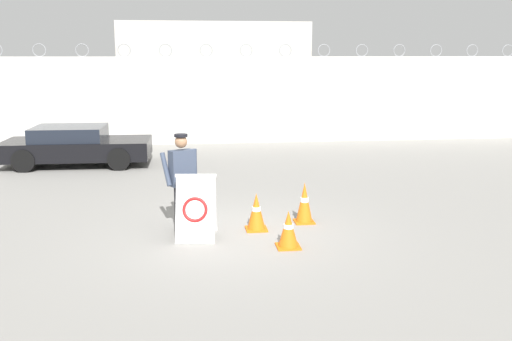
{
  "coord_description": "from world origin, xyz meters",
  "views": [
    {
      "loc": [
        -0.83,
        -10.14,
        3.27
      ],
      "look_at": [
        0.6,
        1.24,
        0.93
      ],
      "focal_mm": 40.0,
      "sensor_mm": 36.0,
      "label": 1
    }
  ],
  "objects_px": {
    "security_guard": "(182,176)",
    "barricade_sign": "(196,207)",
    "traffic_cone_near": "(288,229)",
    "traffic_cone_far": "(304,203)",
    "traffic_cone_mid": "(256,212)",
    "parked_car_front_coupe": "(76,145)"
  },
  "relations": [
    {
      "from": "security_guard",
      "to": "barricade_sign",
      "type": "bearing_deg",
      "value": 85.77
    },
    {
      "from": "traffic_cone_near",
      "to": "barricade_sign",
      "type": "bearing_deg",
      "value": 155.88
    },
    {
      "from": "security_guard",
      "to": "traffic_cone_far",
      "type": "bearing_deg",
      "value": 156.12
    },
    {
      "from": "traffic_cone_far",
      "to": "traffic_cone_mid",
      "type": "bearing_deg",
      "value": -160.0
    },
    {
      "from": "traffic_cone_far",
      "to": "parked_car_front_coupe",
      "type": "xyz_separation_m",
      "value": [
        -5.56,
        6.7,
        0.2
      ]
    },
    {
      "from": "traffic_cone_near",
      "to": "traffic_cone_far",
      "type": "xyz_separation_m",
      "value": [
        0.58,
        1.43,
        0.08
      ]
    },
    {
      "from": "security_guard",
      "to": "traffic_cone_far",
      "type": "relative_size",
      "value": 2.27
    },
    {
      "from": "security_guard",
      "to": "traffic_cone_near",
      "type": "xyz_separation_m",
      "value": [
        1.8,
        -1.25,
        -0.71
      ]
    },
    {
      "from": "barricade_sign",
      "to": "security_guard",
      "type": "bearing_deg",
      "value": 121.06
    },
    {
      "from": "parked_car_front_coupe",
      "to": "security_guard",
      "type": "bearing_deg",
      "value": -64.01
    },
    {
      "from": "traffic_cone_mid",
      "to": "traffic_cone_far",
      "type": "height_order",
      "value": "traffic_cone_far"
    },
    {
      "from": "traffic_cone_near",
      "to": "parked_car_front_coupe",
      "type": "xyz_separation_m",
      "value": [
        -4.98,
        8.13,
        0.28
      ]
    },
    {
      "from": "traffic_cone_far",
      "to": "barricade_sign",
      "type": "bearing_deg",
      "value": -161.12
    },
    {
      "from": "traffic_cone_near",
      "to": "parked_car_front_coupe",
      "type": "distance_m",
      "value": 9.54
    },
    {
      "from": "barricade_sign",
      "to": "traffic_cone_near",
      "type": "distance_m",
      "value": 1.73
    },
    {
      "from": "traffic_cone_near",
      "to": "parked_car_front_coupe",
      "type": "bearing_deg",
      "value": 121.51
    },
    {
      "from": "security_guard",
      "to": "parked_car_front_coupe",
      "type": "distance_m",
      "value": 7.59
    },
    {
      "from": "traffic_cone_far",
      "to": "security_guard",
      "type": "bearing_deg",
      "value": -175.63
    },
    {
      "from": "traffic_cone_mid",
      "to": "parked_car_front_coupe",
      "type": "height_order",
      "value": "parked_car_front_coupe"
    },
    {
      "from": "security_guard",
      "to": "traffic_cone_mid",
      "type": "xyz_separation_m",
      "value": [
        1.38,
        -0.18,
        -0.68
      ]
    },
    {
      "from": "barricade_sign",
      "to": "parked_car_front_coupe",
      "type": "bearing_deg",
      "value": 121.77
    },
    {
      "from": "barricade_sign",
      "to": "traffic_cone_far",
      "type": "xyz_separation_m",
      "value": [
        2.14,
        0.73,
        -0.19
      ]
    }
  ]
}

